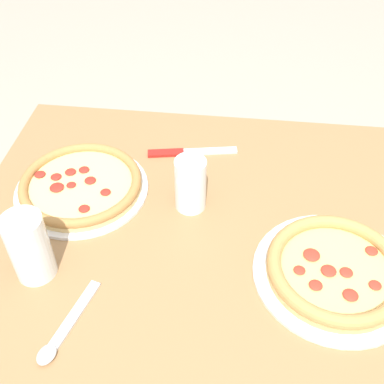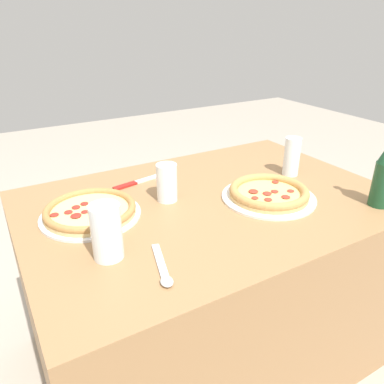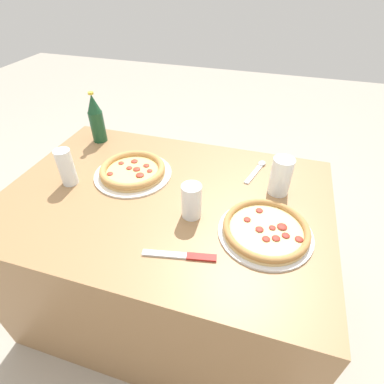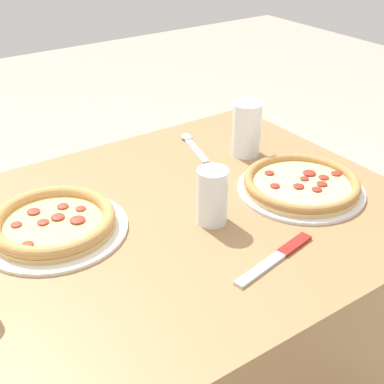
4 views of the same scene
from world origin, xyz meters
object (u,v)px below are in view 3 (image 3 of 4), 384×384
Objects in this scene: beer_bottle at (96,119)px; knife at (183,256)px; glass_lemonade at (67,169)px; pizza_pepperoni at (133,171)px; spoon at (258,169)px; glass_red_wine at (192,202)px; pizza_veggie at (266,230)px; glass_water at (280,178)px.

knife is at bearing -42.82° from beer_bottle.
beer_bottle is at bearing 100.83° from glass_lemonade.
glass_lemonade reaches higher than pizza_pepperoni.
pizza_pepperoni is at bearing -159.07° from spoon.
glass_red_wine is at bearing 98.73° from knife.
pizza_pepperoni reaches higher than pizza_veggie.
glass_water is 0.49m from knife.
pizza_pepperoni is 0.60m from pizza_veggie.
glass_lemonade reaches higher than glass_red_wine.
glass_red_wine is (0.31, -0.17, 0.04)m from pizza_pepperoni.
spoon is (-0.07, 0.37, -0.01)m from pizza_veggie.
spoon is at bearing 61.84° from glass_red_wine.
glass_red_wine is 0.53× the size of beer_bottle.
pizza_veggie is 0.29m from knife.
glass_water is at bearing 5.57° from pizza_pepperoni.
glass_water is 0.17m from spoon.
knife is 1.24× the size of spoon.
beer_bottle is at bearing 169.34° from glass_water.
pizza_veggie is at bearing -4.22° from glass_lemonade.
pizza_pepperoni is 0.60m from glass_water.
knife is at bearing -143.82° from pizza_veggie.
pizza_pepperoni is 0.26m from glass_lemonade.
glass_lemonade is (-0.79, 0.06, 0.05)m from pizza_veggie.
beer_bottle is (-0.29, 0.22, 0.10)m from pizza_pepperoni.
glass_red_wine is at bearing -141.76° from glass_water.
knife is at bearing -121.79° from glass_water.
knife is (-0.23, -0.17, -0.02)m from pizza_veggie.
pizza_pepperoni is 1.32× the size of beer_bottle.
glass_lemonade is (-0.81, -0.18, 0.00)m from glass_water.
beer_bottle is 0.79m from spoon.
glass_red_wine is at bearing -28.31° from pizza_pepperoni.
glass_lemonade reaches higher than pizza_veggie.
beer_bottle is at bearing 177.67° from spoon.
spoon is (0.19, 0.36, -0.05)m from glass_red_wine.
pizza_pepperoni is at bearing 162.17° from pizza_veggie.
knife is at bearing -46.39° from pizza_pepperoni.
pizza_pepperoni is 0.49m from knife.
beer_bottle is 0.86m from knife.
spoon is at bearing 23.76° from glass_lemonade.
glass_lemonade is at bearing 157.63° from knife.
pizza_pepperoni is 1.03× the size of pizza_veggie.
pizza_pepperoni is 1.73× the size of spoon.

